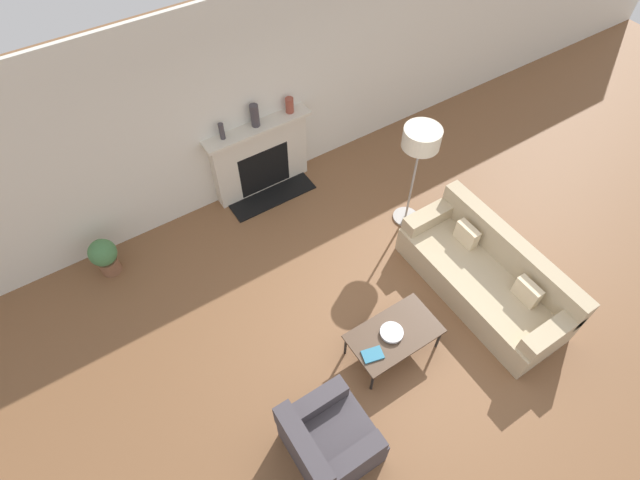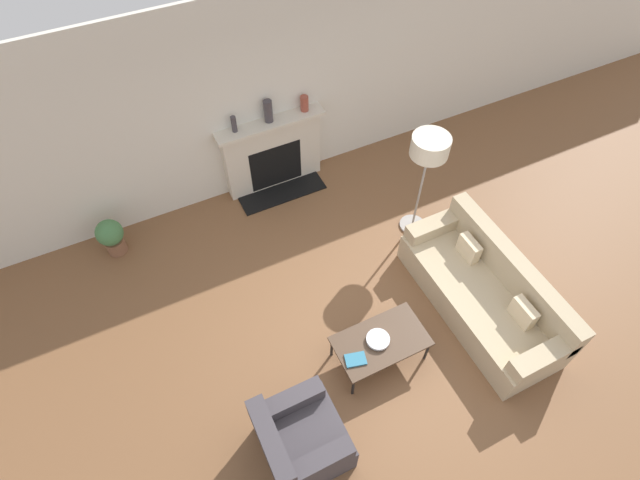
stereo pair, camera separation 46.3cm
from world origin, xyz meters
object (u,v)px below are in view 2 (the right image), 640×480
object	(u,v)px
armchair_near	(299,440)
mantel_vase_center_right	(304,103)
floor_lamp	(429,153)
couch	(484,293)
mantel_vase_center_left	(268,111)
coffee_table	(381,342)
potted_plant	(111,236)
fireplace	(273,154)
bowl	(378,339)
book	(356,360)
mantel_vase_left	(234,124)

from	to	relation	value
armchair_near	mantel_vase_center_right	bearing A→B (deg)	-25.97
armchair_near	floor_lamp	xyz separation A→B (m)	(2.71, 2.08, 1.06)
couch	mantel_vase_center_left	bearing A→B (deg)	-155.32
armchair_near	mantel_vase_center_right	xyz separation A→B (m)	(1.83, 3.76, 0.95)
coffee_table	potted_plant	world-z (taller)	potted_plant
couch	floor_lamp	distance (m)	1.83
fireplace	couch	bearing A→B (deg)	-65.28
coffee_table	bowl	size ratio (longest dim) A/B	3.94
potted_plant	armchair_near	bearing A→B (deg)	-71.59
couch	floor_lamp	world-z (taller)	floor_lamp
mantel_vase_center_right	bowl	bearing A→B (deg)	-100.75
fireplace	mantel_vase_center_right	bearing A→B (deg)	1.55
armchair_near	book	xyz separation A→B (m)	(0.89, 0.47, 0.11)
bowl	mantel_vase_center_left	size ratio (longest dim) A/B	0.82
potted_plant	coffee_table	bearing A→B (deg)	-50.46
bowl	mantel_vase_center_right	bearing A→B (deg)	79.25
armchair_near	coffee_table	bearing A→B (deg)	-66.44
mantel_vase_left	mantel_vase_center_left	distance (m)	0.49
floor_lamp	armchair_near	bearing A→B (deg)	-142.60
fireplace	mantel_vase_center_right	world-z (taller)	mantel_vase_center_right
couch	potted_plant	distance (m)	4.86
armchair_near	mantel_vase_center_left	distance (m)	4.10
mantel_vase_left	potted_plant	size ratio (longest dim) A/B	0.42
armchair_near	coffee_table	xyz separation A→B (m)	(1.26, 0.55, 0.06)
couch	coffee_table	size ratio (longest dim) A/B	2.15
fireplace	mantel_vase_center_left	size ratio (longest dim) A/B	4.84
bowl	potted_plant	bearing A→B (deg)	129.24
fireplace	potted_plant	bearing A→B (deg)	-173.85
couch	mantel_vase_center_right	world-z (taller)	mantel_vase_center_right
mantel_vase_center_left	potted_plant	xyz separation A→B (m)	(-2.46, -0.28, -1.00)
mantel_vase_center_left	mantel_vase_center_right	bearing A→B (deg)	0.00
couch	armchair_near	size ratio (longest dim) A/B	2.72
floor_lamp	mantel_vase_left	distance (m)	2.54
bowl	mantel_vase_left	size ratio (longest dim) A/B	1.13
fireplace	coffee_table	bearing A→B (deg)	-90.76
coffee_table	mantel_vase_center_right	distance (m)	3.38
armchair_near	mantel_vase_center_right	size ratio (longest dim) A/B	3.77
potted_plant	bowl	bearing A→B (deg)	-50.76
coffee_table	potted_plant	distance (m)	3.80
book	mantel_vase_left	bearing A→B (deg)	106.07
mantel_vase_left	floor_lamp	bearing A→B (deg)	-41.42
potted_plant	floor_lamp	bearing A→B (deg)	-19.90
mantel_vase_left	mantel_vase_center_left	bearing A→B (deg)	0.00
couch	floor_lamp	xyz separation A→B (m)	(-0.04, 1.48, 1.07)
coffee_table	bowl	distance (m)	0.07
coffee_table	mantel_vase_center_left	world-z (taller)	mantel_vase_center_left
coffee_table	bowl	world-z (taller)	bowl
bowl	book	size ratio (longest dim) A/B	1.02
floor_lamp	mantel_vase_center_left	world-z (taller)	floor_lamp
mantel_vase_center_right	armchair_near	bearing A→B (deg)	-115.97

